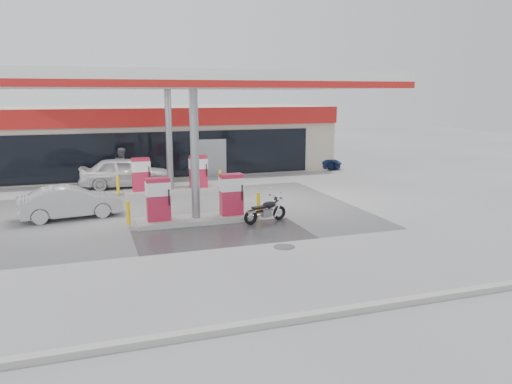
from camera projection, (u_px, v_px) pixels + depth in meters
ground at (208, 236)px, 17.13m from camera, size 90.00×90.00×0.00m
wet_patch at (223, 235)px, 17.29m from camera, size 6.00×3.00×0.00m
drain_cover at (284, 247)px, 15.90m from camera, size 0.70×0.70×0.01m
kerb at (284, 320)px, 10.62m from camera, size 28.00×0.25×0.15m
store_building at (150, 138)px, 31.55m from camera, size 22.00×8.22×4.00m
canopy at (178, 82)px, 20.75m from camera, size 16.00×10.02×5.51m
pump_island_near at (196, 204)px, 18.85m from camera, size 5.14×1.30×1.78m
pump_island_far at (170, 178)px, 24.43m from camera, size 5.14×1.30×1.78m
parked_motorcycle at (266, 211)px, 18.88m from camera, size 1.85×0.76×0.97m
sedan_white at (126, 172)px, 25.84m from camera, size 4.77×2.26×1.58m
attendant at (122, 167)px, 26.32m from camera, size 0.92×1.10×2.01m
hatchback_silver at (70, 202)px, 19.49m from camera, size 4.01×1.89×1.27m
parked_car_left at (9, 169)px, 27.52m from camera, size 5.02×3.51×1.35m
parked_car_right at (313, 161)px, 32.15m from camera, size 3.95×2.63×1.01m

